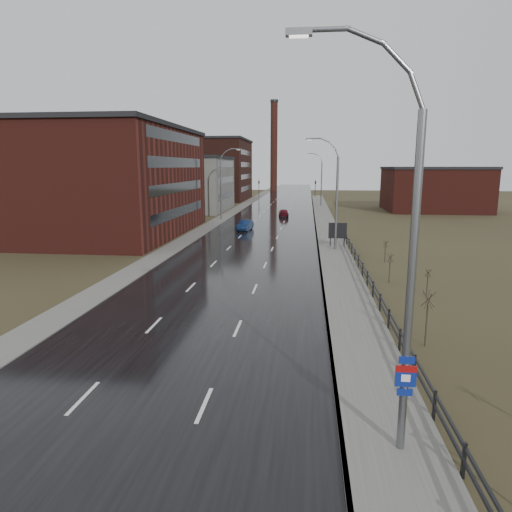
% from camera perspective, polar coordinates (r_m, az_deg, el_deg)
% --- Properties ---
extents(ground, '(320.00, 320.00, 0.00)m').
position_cam_1_polar(ground, '(14.97, -19.73, -24.32)').
color(ground, '#2D2819').
rests_on(ground, ground).
extents(road, '(14.00, 300.00, 0.06)m').
position_cam_1_polar(road, '(71.57, 1.68, 4.30)').
color(road, black).
rests_on(road, ground).
extents(sidewalk_right, '(3.20, 180.00, 0.18)m').
position_cam_1_polar(sidewalk_right, '(46.68, 9.68, 0.55)').
color(sidewalk_right, '#595651').
rests_on(sidewalk_right, ground).
extents(curb_right, '(0.16, 180.00, 0.18)m').
position_cam_1_polar(curb_right, '(46.61, 7.81, 0.59)').
color(curb_right, slate).
rests_on(curb_right, ground).
extents(sidewalk_left, '(2.40, 260.00, 0.12)m').
position_cam_1_polar(sidewalk_left, '(72.70, -4.80, 4.40)').
color(sidewalk_left, '#595651').
rests_on(sidewalk_left, ground).
extents(warehouse_near, '(22.44, 28.56, 13.50)m').
position_cam_1_polar(warehouse_near, '(61.97, -19.51, 8.86)').
color(warehouse_near, '#471914').
rests_on(warehouse_near, ground).
extents(warehouse_mid, '(16.32, 20.40, 10.50)m').
position_cam_1_polar(warehouse_mid, '(92.03, -8.72, 8.96)').
color(warehouse_mid, slate).
rests_on(warehouse_mid, ground).
extents(warehouse_far, '(26.52, 24.48, 15.50)m').
position_cam_1_polar(warehouse_far, '(122.28, -7.37, 10.68)').
color(warehouse_far, '#331611').
rests_on(warehouse_far, ground).
extents(building_right, '(18.36, 16.32, 8.50)m').
position_cam_1_polar(building_right, '(96.09, 21.35, 7.83)').
color(building_right, '#471914').
rests_on(building_right, ground).
extents(smokestack, '(2.70, 2.70, 30.70)m').
position_cam_1_polar(smokestack, '(161.41, 2.25, 13.59)').
color(smokestack, '#331611').
rests_on(smokestack, ground).
extents(streetlight_main, '(3.91, 0.29, 12.11)m').
position_cam_1_polar(streetlight_main, '(13.32, 17.64, -0.09)').
color(streetlight_main, slate).
rests_on(streetlight_main, ground).
extents(streetlight_right_mid, '(3.36, 0.28, 11.35)m').
position_cam_1_polar(streetlight_right_mid, '(46.98, 9.72, 7.69)').
color(streetlight_right_mid, slate).
rests_on(streetlight_right_mid, ground).
extents(streetlight_left, '(3.36, 0.28, 11.35)m').
position_cam_1_polar(streetlight_left, '(74.13, -4.18, 9.02)').
color(streetlight_left, slate).
rests_on(streetlight_left, ground).
extents(streetlight_right_far, '(3.36, 0.28, 11.35)m').
position_cam_1_polar(streetlight_right_far, '(100.90, 8.02, 9.49)').
color(streetlight_right_far, slate).
rests_on(streetlight_right_far, ground).
extents(guardrail, '(0.10, 53.05, 1.10)m').
position_cam_1_polar(guardrail, '(30.49, 14.61, -4.09)').
color(guardrail, black).
rests_on(guardrail, ground).
extents(shrub_c, '(0.64, 0.68, 2.74)m').
position_cam_1_polar(shrub_c, '(23.43, 20.59, -7.17)').
color(shrub_c, '#382D23').
rests_on(shrub_c, ground).
extents(shrub_d, '(0.44, 0.46, 1.84)m').
position_cam_1_polar(shrub_d, '(32.61, 20.65, -3.00)').
color(shrub_d, '#382D23').
rests_on(shrub_d, ground).
extents(shrub_e, '(0.52, 0.55, 2.21)m').
position_cam_1_polar(shrub_e, '(35.36, 16.38, -1.34)').
color(shrub_e, '#382D23').
rests_on(shrub_e, ground).
extents(shrub_f, '(0.47, 0.49, 1.96)m').
position_cam_1_polar(shrub_f, '(42.75, 15.85, 0.61)').
color(shrub_f, '#382D23').
rests_on(shrub_f, ground).
extents(billboard, '(1.91, 0.17, 2.71)m').
position_cam_1_polar(billboard, '(49.02, 10.16, 3.05)').
color(billboard, black).
rests_on(billboard, ground).
extents(traffic_light_left, '(0.58, 2.73, 5.30)m').
position_cam_1_polar(traffic_light_left, '(131.62, 0.37, 9.41)').
color(traffic_light_left, black).
rests_on(traffic_light_left, ground).
extents(traffic_light_right, '(0.58, 2.73, 5.30)m').
position_cam_1_polar(traffic_light_right, '(130.90, 7.44, 9.31)').
color(traffic_light_right, black).
rests_on(traffic_light_right, ground).
extents(car_near, '(1.93, 4.31, 1.37)m').
position_cam_1_polar(car_near, '(61.53, -1.37, 3.80)').
color(car_near, '#0E1F46').
rests_on(car_near, ground).
extents(car_far, '(2.02, 4.11, 1.35)m').
position_cam_1_polar(car_far, '(78.86, 3.48, 5.39)').
color(car_far, '#510D18').
rests_on(car_far, ground).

